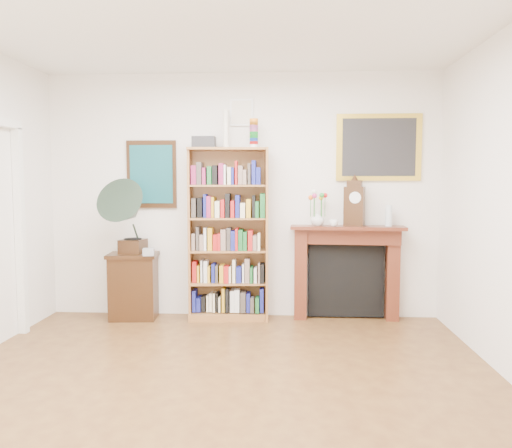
{
  "coord_description": "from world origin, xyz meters",
  "views": [
    {
      "loc": [
        0.49,
        -3.25,
        1.56
      ],
      "look_at": [
        0.21,
        1.6,
        1.15
      ],
      "focal_mm": 35.0,
      "sensor_mm": 36.0,
      "label": 1
    }
  ],
  "objects_px": {
    "bookshelf": "(228,224)",
    "bottle_right": "(388,217)",
    "side_cabinet": "(134,286)",
    "mantel_clock": "(354,204)",
    "bottle_left": "(389,215)",
    "teacup": "(334,223)",
    "cd_stack": "(149,252)",
    "gramophone": "(128,212)",
    "flower_vase": "(318,219)",
    "fireplace": "(346,265)"
  },
  "relations": [
    {
      "from": "bottle_left",
      "to": "bottle_right",
      "type": "relative_size",
      "value": 1.2
    },
    {
      "from": "bookshelf",
      "to": "bottle_right",
      "type": "distance_m",
      "value": 1.8
    },
    {
      "from": "bookshelf",
      "to": "side_cabinet",
      "type": "distance_m",
      "value": 1.3
    },
    {
      "from": "fireplace",
      "to": "bottle_right",
      "type": "bearing_deg",
      "value": 1.44
    },
    {
      "from": "gramophone",
      "to": "teacup",
      "type": "xyz_separation_m",
      "value": [
        2.27,
        0.13,
        -0.12
      ]
    },
    {
      "from": "mantel_clock",
      "to": "cd_stack",
      "type": "bearing_deg",
      "value": -155.03
    },
    {
      "from": "gramophone",
      "to": "teacup",
      "type": "height_order",
      "value": "gramophone"
    },
    {
      "from": "bookshelf",
      "to": "gramophone",
      "type": "distance_m",
      "value": 1.11
    },
    {
      "from": "cd_stack",
      "to": "teacup",
      "type": "bearing_deg",
      "value": 4.41
    },
    {
      "from": "bookshelf",
      "to": "gramophone",
      "type": "xyz_separation_m",
      "value": [
        -1.09,
        -0.17,
        0.15
      ]
    },
    {
      "from": "side_cabinet",
      "to": "cd_stack",
      "type": "relative_size",
      "value": 6.26
    },
    {
      "from": "mantel_clock",
      "to": "bottle_right",
      "type": "bearing_deg",
      "value": 21.41
    },
    {
      "from": "flower_vase",
      "to": "mantel_clock",
      "type": "bearing_deg",
      "value": 4.07
    },
    {
      "from": "cd_stack",
      "to": "flower_vase",
      "type": "height_order",
      "value": "flower_vase"
    },
    {
      "from": "teacup",
      "to": "side_cabinet",
      "type": "bearing_deg",
      "value": -179.86
    },
    {
      "from": "gramophone",
      "to": "mantel_clock",
      "type": "xyz_separation_m",
      "value": [
        2.5,
        0.22,
        0.09
      ]
    },
    {
      "from": "bookshelf",
      "to": "side_cabinet",
      "type": "xyz_separation_m",
      "value": [
        -1.08,
        -0.04,
        -0.71
      ]
    },
    {
      "from": "cd_stack",
      "to": "mantel_clock",
      "type": "bearing_deg",
      "value": 6.12
    },
    {
      "from": "bookshelf",
      "to": "fireplace",
      "type": "bearing_deg",
      "value": -1.23
    },
    {
      "from": "fireplace",
      "to": "gramophone",
      "type": "height_order",
      "value": "gramophone"
    },
    {
      "from": "cd_stack",
      "to": "bottle_left",
      "type": "relative_size",
      "value": 0.5
    },
    {
      "from": "side_cabinet",
      "to": "bottle_left",
      "type": "relative_size",
      "value": 3.13
    },
    {
      "from": "side_cabinet",
      "to": "teacup",
      "type": "height_order",
      "value": "teacup"
    },
    {
      "from": "side_cabinet",
      "to": "bottle_left",
      "type": "distance_m",
      "value": 2.99
    },
    {
      "from": "teacup",
      "to": "mantel_clock",
      "type": "bearing_deg",
      "value": 20.38
    },
    {
      "from": "bookshelf",
      "to": "gramophone",
      "type": "height_order",
      "value": "bookshelf"
    },
    {
      "from": "side_cabinet",
      "to": "mantel_clock",
      "type": "relative_size",
      "value": 1.48
    },
    {
      "from": "bottle_right",
      "to": "side_cabinet",
      "type": "bearing_deg",
      "value": -177.83
    },
    {
      "from": "fireplace",
      "to": "teacup",
      "type": "distance_m",
      "value": 0.52
    },
    {
      "from": "teacup",
      "to": "bottle_right",
      "type": "relative_size",
      "value": 0.48
    },
    {
      "from": "teacup",
      "to": "bottle_right",
      "type": "xyz_separation_m",
      "value": [
        0.61,
        0.1,
        0.06
      ]
    },
    {
      "from": "flower_vase",
      "to": "bottle_right",
      "type": "relative_size",
      "value": 0.79
    },
    {
      "from": "cd_stack",
      "to": "bottle_left",
      "type": "xyz_separation_m",
      "value": [
        2.66,
        0.22,
        0.4
      ]
    },
    {
      "from": "bookshelf",
      "to": "bottle_left",
      "type": "distance_m",
      "value": 1.8
    },
    {
      "from": "fireplace",
      "to": "mantel_clock",
      "type": "bearing_deg",
      "value": -20.8
    },
    {
      "from": "side_cabinet",
      "to": "bottle_right",
      "type": "bearing_deg",
      "value": -2.84
    },
    {
      "from": "side_cabinet",
      "to": "mantel_clock",
      "type": "height_order",
      "value": "mantel_clock"
    },
    {
      "from": "bottle_right",
      "to": "flower_vase",
      "type": "bearing_deg",
      "value": -176.65
    },
    {
      "from": "fireplace",
      "to": "cd_stack",
      "type": "distance_m",
      "value": 2.23
    },
    {
      "from": "gramophone",
      "to": "teacup",
      "type": "distance_m",
      "value": 2.28
    },
    {
      "from": "teacup",
      "to": "bookshelf",
      "type": "bearing_deg",
      "value": 178.32
    },
    {
      "from": "bookshelf",
      "to": "mantel_clock",
      "type": "bearing_deg",
      "value": -2.76
    },
    {
      "from": "teacup",
      "to": "fireplace",
      "type": "bearing_deg",
      "value": 36.93
    },
    {
      "from": "side_cabinet",
      "to": "teacup",
      "type": "relative_size",
      "value": 7.8
    },
    {
      "from": "teacup",
      "to": "bottle_left",
      "type": "xyz_separation_m",
      "value": [
        0.61,
        0.06,
        0.08
      ]
    },
    {
      "from": "fireplace",
      "to": "teacup",
      "type": "relative_size",
      "value": 13.34
    },
    {
      "from": "mantel_clock",
      "to": "bottle_left",
      "type": "distance_m",
      "value": 0.4
    },
    {
      "from": "cd_stack",
      "to": "bottle_left",
      "type": "distance_m",
      "value": 2.7
    },
    {
      "from": "bottle_left",
      "to": "bottle_right",
      "type": "height_order",
      "value": "bottle_left"
    },
    {
      "from": "teacup",
      "to": "gramophone",
      "type": "bearing_deg",
      "value": -176.66
    }
  ]
}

